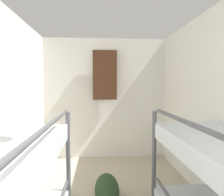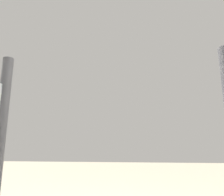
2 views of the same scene
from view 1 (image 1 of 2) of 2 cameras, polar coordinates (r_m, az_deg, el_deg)
wall_back at (r=3.86m, az=-2.06°, el=-0.16°), size 2.43×0.06×2.29m
duffel_bag at (r=2.64m, az=-1.47°, el=-24.72°), size 0.29×0.64×0.29m
hanging_coat at (r=3.71m, az=-2.08°, el=6.54°), size 0.44×0.12×0.90m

